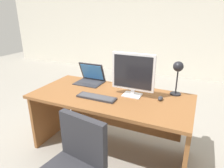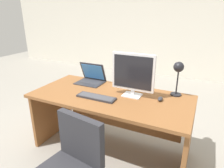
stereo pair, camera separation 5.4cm
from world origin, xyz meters
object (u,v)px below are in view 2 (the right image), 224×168
Objects in this scene: mouse at (160,99)px; monitor at (133,73)px; desk at (112,110)px; laptop at (92,76)px; keyboard at (96,97)px; desk_lamp at (178,71)px.

monitor is at bearing -178.60° from mouse.
laptop reaches higher than desk.
laptop is at bearing 162.63° from monitor.
monitor is 1.09× the size of keyboard.
desk_lamp reaches higher than laptop.
mouse is (0.64, 0.24, 0.01)m from keyboard.
desk_lamp is at bearing 0.28° from laptop.
keyboard is (-0.33, -0.23, -0.25)m from monitor.
laptop is (-0.64, 0.20, -0.18)m from monitor.
monitor is at bearing 34.96° from keyboard.
desk_lamp is at bearing 29.78° from keyboard.
monitor is 0.70m from laptop.
mouse is (0.95, -0.19, -0.06)m from laptop.
keyboard is (-0.10, -0.19, 0.22)m from desk.
mouse reaches higher than keyboard.
monitor is 0.48m from desk_lamp.
desk_lamp is at bearing 20.65° from desk.
monitor is 1.23× the size of desk_lamp.
laptop is 0.54m from keyboard.
laptop is at bearing 126.27° from keyboard.
keyboard is at bearing -159.66° from mouse.
mouse is at bearing -11.48° from laptop.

